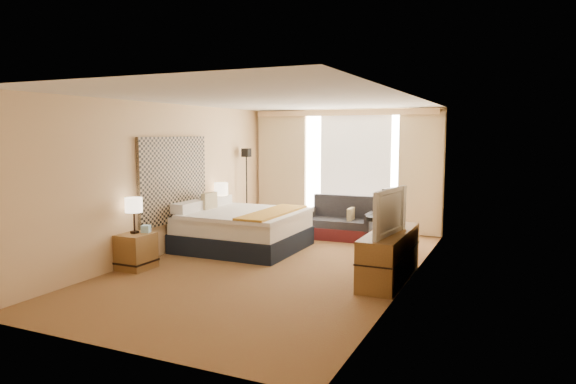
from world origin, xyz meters
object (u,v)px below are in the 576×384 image
at_px(loveseat, 340,224).
at_px(floor_lamp, 246,172).
at_px(nightstand_right, 222,225).
at_px(media_dresser, 389,255).
at_px(bed, 242,229).
at_px(desk_chair, 381,220).
at_px(lamp_left, 134,206).
at_px(lamp_right, 221,189).
at_px(nightstand_left, 136,251).
at_px(television, 383,211).

relative_size(loveseat, floor_lamp, 0.77).
relative_size(nightstand_right, floor_lamp, 0.31).
bearing_deg(floor_lamp, loveseat, -1.00).
distance_m(media_dresser, bed, 3.01).
relative_size(media_dresser, desk_chair, 1.64).
distance_m(nightstand_right, loveseat, 2.37).
xyz_separation_m(media_dresser, lamp_left, (-3.74, -1.02, 0.63)).
height_order(floor_lamp, lamp_left, floor_lamp).
bearing_deg(floor_lamp, media_dresser, -34.12).
xyz_separation_m(floor_lamp, lamp_right, (0.00, -1.04, -0.26)).
xyz_separation_m(nightstand_left, media_dresser, (3.70, 1.05, 0.07)).
bearing_deg(loveseat, nightstand_left, -123.37).
bearing_deg(media_dresser, loveseat, 122.33).
height_order(loveseat, floor_lamp, floor_lamp).
bearing_deg(loveseat, desk_chair, -25.97).
bearing_deg(nightstand_right, floor_lamp, 91.60).
bearing_deg(television, floor_lamp, 60.52).
relative_size(media_dresser, loveseat, 1.32).
height_order(nightstand_left, lamp_left, lamp_left).
height_order(nightstand_left, media_dresser, media_dresser).
height_order(loveseat, desk_chair, desk_chair).
xyz_separation_m(nightstand_right, floor_lamp, (-0.03, 1.08, 0.97)).
height_order(media_dresser, television, television).
bearing_deg(lamp_right, nightstand_right, -54.07).
relative_size(nightstand_left, desk_chair, 0.50).
distance_m(bed, lamp_right, 1.22).
relative_size(bed, loveseat, 1.50).
xyz_separation_m(media_dresser, loveseat, (-1.58, 2.49, -0.07)).
bearing_deg(desk_chair, lamp_left, -120.82).
height_order(bed, lamp_right, lamp_right).
height_order(nightstand_left, nightstand_right, same).
height_order(nightstand_right, loveseat, loveseat).
distance_m(media_dresser, loveseat, 2.95).
relative_size(floor_lamp, lamp_right, 3.13).
relative_size(floor_lamp, desk_chair, 1.61).
relative_size(bed, lamp_left, 3.67).
bearing_deg(desk_chair, bed, -137.14).
height_order(bed, floor_lamp, floor_lamp).
bearing_deg(lamp_left, media_dresser, 15.31).
distance_m(nightstand_right, bed, 1.01).
xyz_separation_m(media_dresser, floor_lamp, (-3.73, 2.53, 0.90)).
height_order(bed, desk_chair, desk_chair).
bearing_deg(lamp_right, floor_lamp, 90.18).
bearing_deg(lamp_right, lamp_left, -90.25).
xyz_separation_m(media_dresser, desk_chair, (-0.65, 2.09, 0.14)).
xyz_separation_m(nightstand_left, floor_lamp, (-0.03, 3.58, 0.97)).
bearing_deg(desk_chair, lamp_right, -155.01).
bearing_deg(nightstand_left, media_dresser, 15.84).
height_order(media_dresser, lamp_left, lamp_left).
xyz_separation_m(loveseat, floor_lamp, (-2.15, 0.04, 0.97)).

